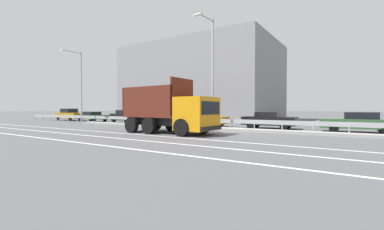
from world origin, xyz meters
TOP-DOWN VIEW (x-y plane):
  - ground_plane at (0.00, 0.00)m, footprint 320.00×320.00m
  - lane_strip_0 at (-2.91, -4.48)m, footprint 64.89×0.16m
  - lane_strip_1 at (-2.91, -6.57)m, footprint 64.89×0.16m
  - lane_strip_2 at (-2.91, -8.79)m, footprint 64.89×0.16m
  - median_island at (0.00, 1.57)m, footprint 35.69×1.10m
  - median_guardrail at (-0.00, 2.97)m, footprint 64.89×0.09m
  - dump_truck at (-2.11, -2.70)m, footprint 6.71×2.81m
  - median_road_sign at (-5.99, 1.57)m, footprint 0.68×0.16m
  - street_lamp_0 at (-19.18, 1.54)m, footprint 0.71×2.56m
  - street_lamp_1 at (-1.90, 1.47)m, footprint 0.71×2.18m
  - parked_car_0 at (-26.28, 4.62)m, footprint 4.74×1.84m
  - parked_car_1 at (-20.97, 4.46)m, footprint 4.73×1.90m
  - parked_car_2 at (-14.86, 4.55)m, footprint 3.98×2.11m
  - parked_car_3 at (-9.70, 4.65)m, footprint 4.02×1.99m
  - parked_car_4 at (-4.33, 4.35)m, footprint 4.55×2.02m
  - parked_car_5 at (1.59, 4.91)m, footprint 4.29×2.01m
  - parked_car_6 at (7.75, 4.60)m, footprint 4.74×2.08m
  - background_building_0 at (-12.07, 17.16)m, footprint 21.28×14.19m

SIDE VIEW (x-z plane):
  - ground_plane at x=0.00m, z-range 0.00..0.00m
  - lane_strip_0 at x=-2.91m, z-range 0.00..0.01m
  - lane_strip_1 at x=-2.91m, z-range 0.00..0.01m
  - lane_strip_2 at x=-2.91m, z-range 0.00..0.01m
  - median_island at x=0.00m, z-range 0.00..0.18m
  - median_guardrail at x=0.00m, z-range 0.18..0.96m
  - parked_car_1 at x=-20.97m, z-range 0.03..1.27m
  - parked_car_5 at x=1.59m, z-range 0.03..1.39m
  - parked_car_4 at x=-4.33m, z-range 0.02..1.41m
  - parked_car_6 at x=7.75m, z-range 0.02..1.42m
  - parked_car_2 at x=-14.86m, z-range 0.02..1.50m
  - parked_car_3 at x=-9.70m, z-range -0.01..1.60m
  - parked_car_0 at x=-26.28m, z-range -0.01..1.63m
  - median_road_sign at x=-5.99m, z-range 0.04..2.31m
  - dump_truck at x=-2.11m, z-range -0.53..3.04m
  - street_lamp_0 at x=-19.18m, z-range 0.52..8.66m
  - street_lamp_1 at x=-1.90m, z-range 0.48..9.12m
  - background_building_0 at x=-12.07m, z-range 0.00..10.82m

